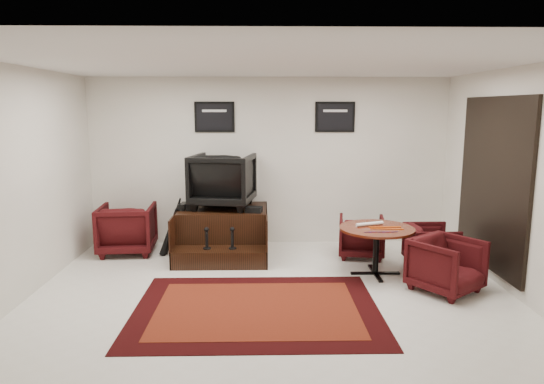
% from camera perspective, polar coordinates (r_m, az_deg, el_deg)
% --- Properties ---
extents(ground, '(6.00, 6.00, 0.00)m').
position_cam_1_polar(ground, '(6.09, -0.01, -12.30)').
color(ground, white).
rests_on(ground, ground).
extents(room_shell, '(6.02, 5.02, 2.81)m').
position_cam_1_polar(room_shell, '(5.81, 4.01, 4.77)').
color(room_shell, white).
rests_on(room_shell, ground).
extents(area_rug, '(2.82, 2.12, 0.01)m').
position_cam_1_polar(area_rug, '(5.76, -1.82, -13.58)').
color(area_rug, black).
rests_on(area_rug, ground).
extents(shine_podium, '(1.41, 1.45, 0.72)m').
position_cam_1_polar(shine_podium, '(7.77, -5.78, -4.82)').
color(shine_podium, black).
rests_on(shine_podium, ground).
extents(shine_chair, '(1.06, 1.02, 0.96)m').
position_cam_1_polar(shine_chair, '(7.74, -5.81, 1.69)').
color(shine_chair, black).
rests_on(shine_chair, shine_podium).
extents(shoes_pair, '(0.25, 0.29, 0.10)m').
position_cam_1_polar(shoes_pair, '(7.71, -9.95, -1.68)').
color(shoes_pair, black).
rests_on(shoes_pair, shine_podium).
extents(polish_kit, '(0.27, 0.21, 0.09)m').
position_cam_1_polar(polish_kit, '(7.40, -2.16, -2.07)').
color(polish_kit, black).
rests_on(polish_kit, shine_podium).
extents(umbrella_black, '(0.29, 0.11, 0.79)m').
position_cam_1_polar(umbrella_black, '(7.76, -12.01, -4.56)').
color(umbrella_black, black).
rests_on(umbrella_black, ground).
extents(umbrella_hooked, '(0.35, 0.13, 0.94)m').
position_cam_1_polar(umbrella_hooked, '(7.81, -11.67, -3.86)').
color(umbrella_hooked, black).
rests_on(umbrella_hooked, ground).
extents(armchair_side, '(0.90, 0.85, 0.87)m').
position_cam_1_polar(armchair_side, '(8.09, -16.68, -3.88)').
color(armchair_side, black).
rests_on(armchair_side, ground).
extents(meeting_table, '(1.03, 1.03, 0.67)m').
position_cam_1_polar(meeting_table, '(6.87, 12.21, -4.79)').
color(meeting_table, '#441509').
rests_on(meeting_table, ground).
extents(table_chair_back, '(0.78, 0.74, 0.70)m').
position_cam_1_polar(table_chair_back, '(7.71, 10.45, -4.93)').
color(table_chair_back, black).
rests_on(table_chair_back, ground).
extents(table_chair_window, '(0.62, 0.67, 0.67)m').
position_cam_1_polar(table_chair_window, '(7.51, 18.22, -5.77)').
color(table_chair_window, black).
rests_on(table_chair_window, ground).
extents(table_chair_corner, '(1.00, 1.00, 0.76)m').
position_cam_1_polar(table_chair_corner, '(6.54, 19.85, -7.81)').
color(table_chair_corner, black).
rests_on(table_chair_corner, ground).
extents(paper_roll, '(0.41, 0.19, 0.05)m').
position_cam_1_polar(paper_roll, '(6.92, 11.42, -3.70)').
color(paper_roll, white).
rests_on(paper_roll, meeting_table).
extents(table_clutter, '(0.57, 0.30, 0.01)m').
position_cam_1_polar(table_clutter, '(6.77, 13.12, -4.24)').
color(table_clutter, '#F1580D').
rests_on(table_clutter, meeting_table).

